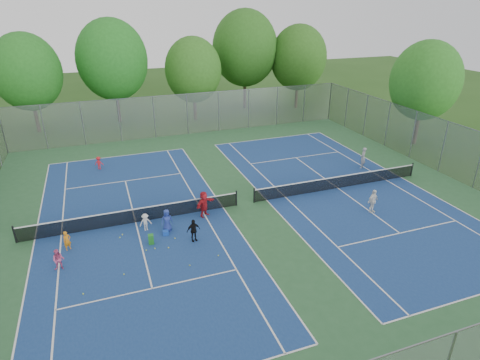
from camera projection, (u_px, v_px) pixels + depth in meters
name	position (u px, v px, depth m)	size (l,w,h in m)	color
ground	(245.00, 204.00, 26.10)	(120.00, 120.00, 0.00)	#244B17
court_pad	(245.00, 204.00, 26.10)	(32.00, 32.00, 0.01)	#2B5B33
court_left	(136.00, 222.00, 23.90)	(10.97, 23.77, 0.01)	navy
court_right	(338.00, 188.00, 28.28)	(10.97, 23.77, 0.01)	navy
net_left	(135.00, 216.00, 23.73)	(12.87, 0.10, 0.91)	black
net_right	(338.00, 182.00, 28.10)	(12.87, 0.10, 0.91)	black
fence_north	(187.00, 114.00, 39.00)	(32.00, 0.10, 4.00)	gray
fence_east	(443.00, 147.00, 30.28)	(32.00, 0.10, 4.00)	gray
tree_nw	(27.00, 72.00, 38.17)	(6.40, 6.40, 9.58)	#443326
tree_nl	(112.00, 60.00, 41.27)	(7.20, 7.20, 10.69)	#443326
tree_nc	(193.00, 70.00, 42.52)	(6.00, 6.00, 8.85)	#443326
tree_nr	(245.00, 48.00, 46.61)	(7.60, 7.60, 11.42)	#443326
tree_ne	(298.00, 58.00, 47.21)	(6.60, 6.60, 9.77)	#443326
tree_side_e	(425.00, 81.00, 34.84)	(6.00, 6.00, 9.20)	#443326
ball_crate	(166.00, 233.00, 22.62)	(0.30, 0.30, 0.26)	blue
ball_hopper	(151.00, 239.00, 21.72)	(0.29, 0.29, 0.57)	#258927
student_a	(67.00, 241.00, 21.10)	(0.40, 0.26, 1.10)	orange
student_b	(58.00, 260.00, 19.53)	(0.55, 0.43, 1.14)	#D95487
student_c	(145.00, 222.00, 22.91)	(0.69, 0.40, 1.07)	silver
student_d	(193.00, 230.00, 21.84)	(0.78, 0.32, 1.33)	black
student_e	(167.00, 220.00, 22.81)	(0.66, 0.43, 1.35)	#2A3E9A
student_f	(204.00, 204.00, 24.34)	(1.52, 0.48, 1.64)	#B11921
child_far_baseline	(99.00, 163.00, 31.27)	(0.68, 0.39, 1.05)	red
instructor	(363.00, 158.00, 31.42)	(0.62, 0.41, 1.69)	gray
teen_court_b	(373.00, 201.00, 24.78)	(0.91, 0.38, 1.55)	white
tennis_ball_0	(83.00, 294.00, 18.04)	(0.07, 0.07, 0.07)	#D4F338
tennis_ball_1	(155.00, 249.00, 21.34)	(0.07, 0.07, 0.07)	yellow
tennis_ball_2	(190.00, 266.00, 19.98)	(0.07, 0.07, 0.07)	#B2CB2F
tennis_ball_3	(120.00, 238.00, 22.33)	(0.07, 0.07, 0.07)	#D8F338
tennis_ball_4	(146.00, 251.00, 21.18)	(0.07, 0.07, 0.07)	#C1ED37
tennis_ball_5	(122.00, 235.00, 22.60)	(0.07, 0.07, 0.07)	#DAEB36
tennis_ball_6	(175.00, 239.00, 22.25)	(0.07, 0.07, 0.07)	yellow
tennis_ball_7	(218.00, 256.00, 20.75)	(0.07, 0.07, 0.07)	#D0DD33
tennis_ball_8	(124.00, 275.00, 19.32)	(0.07, 0.07, 0.07)	#C2DB33
tennis_ball_9	(169.00, 248.00, 21.41)	(0.07, 0.07, 0.07)	yellow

